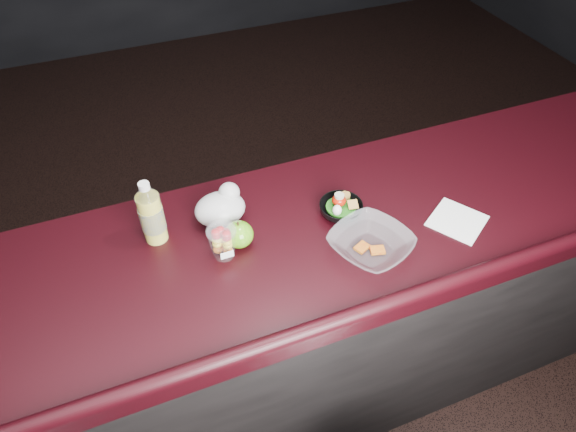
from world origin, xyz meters
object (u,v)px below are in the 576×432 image
object	(u,v)px
green_apple	(239,234)
lemonade_bottle	(152,216)
snack_bowl	(341,208)
takeout_bowl	(371,244)
fruit_cup	(222,240)

from	to	relation	value
green_apple	lemonade_bottle	bearing A→B (deg)	152.93
snack_bowl	lemonade_bottle	bearing A→B (deg)	168.90
snack_bowl	green_apple	bearing A→B (deg)	-179.10
lemonade_bottle	takeout_bowl	bearing A→B (deg)	-26.24
lemonade_bottle	green_apple	world-z (taller)	lemonade_bottle
fruit_cup	green_apple	world-z (taller)	fruit_cup
fruit_cup	green_apple	size ratio (longest dim) A/B	1.39
snack_bowl	takeout_bowl	distance (m)	0.18
fruit_cup	takeout_bowl	world-z (taller)	fruit_cup
takeout_bowl	lemonade_bottle	bearing A→B (deg)	153.76
lemonade_bottle	snack_bowl	size ratio (longest dim) A/B	1.27
lemonade_bottle	snack_bowl	xyz separation A→B (m)	(0.58, -0.11, -0.07)
green_apple	takeout_bowl	xyz separation A→B (m)	(0.36, -0.17, -0.01)
snack_bowl	takeout_bowl	size ratio (longest dim) A/B	0.57
snack_bowl	takeout_bowl	world-z (taller)	snack_bowl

